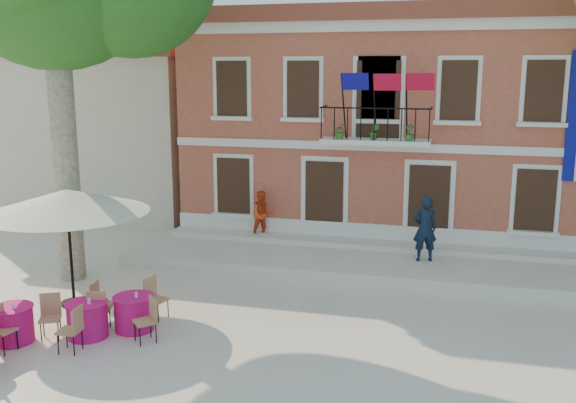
# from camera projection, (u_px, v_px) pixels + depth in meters

# --- Properties ---
(ground) EXTENTS (90.00, 90.00, 0.00)m
(ground) POSITION_uv_depth(u_px,v_px,m) (255.00, 316.00, 14.83)
(ground) COLOR beige
(ground) RESTS_ON ground
(main_building) EXTENTS (13.50, 9.59, 7.50)m
(main_building) POSITION_uv_depth(u_px,v_px,m) (391.00, 121.00, 23.03)
(main_building) COLOR #C25D46
(main_building) RESTS_ON ground
(neighbor_west) EXTENTS (9.40, 9.40, 6.40)m
(neighbor_west) POSITION_uv_depth(u_px,v_px,m) (118.00, 127.00, 26.96)
(neighbor_west) COLOR beige
(neighbor_west) RESTS_ON ground
(terrace) EXTENTS (14.00, 3.40, 0.30)m
(terrace) POSITION_uv_depth(u_px,v_px,m) (367.00, 262.00, 18.47)
(terrace) COLOR silver
(terrace) RESTS_ON ground
(patio_umbrella) EXTENTS (3.82, 3.82, 2.84)m
(patio_umbrella) POSITION_uv_depth(u_px,v_px,m) (67.00, 201.00, 15.03)
(patio_umbrella) COLOR black
(patio_umbrella) RESTS_ON ground
(pedestrian_navy) EXTENTS (0.77, 0.62, 1.85)m
(pedestrian_navy) POSITION_uv_depth(u_px,v_px,m) (425.00, 229.00, 17.90)
(pedestrian_navy) COLOR black
(pedestrian_navy) RESTS_ON terrace
(pedestrian_orange) EXTENTS (0.94, 0.89, 1.54)m
(pedestrian_orange) POSITION_uv_depth(u_px,v_px,m) (263.00, 215.00, 20.32)
(pedestrian_orange) COLOR #E2431A
(pedestrian_orange) RESTS_ON terrace
(cafe_table_0) EXTENTS (0.90, 1.95, 0.95)m
(cafe_table_0) POSITION_uv_depth(u_px,v_px,m) (87.00, 318.00, 13.58)
(cafe_table_0) COLOR #DA147D
(cafe_table_0) RESTS_ON ground
(cafe_table_1) EXTENTS (1.90, 1.24, 0.95)m
(cafe_table_1) POSITION_uv_depth(u_px,v_px,m) (12.00, 323.00, 13.33)
(cafe_table_1) COLOR #DA147D
(cafe_table_1) RESTS_ON ground
(cafe_table_3) EXTENTS (1.81, 1.81, 0.95)m
(cafe_table_3) POSITION_uv_depth(u_px,v_px,m) (134.00, 311.00, 13.95)
(cafe_table_3) COLOR #DA147D
(cafe_table_3) RESTS_ON ground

